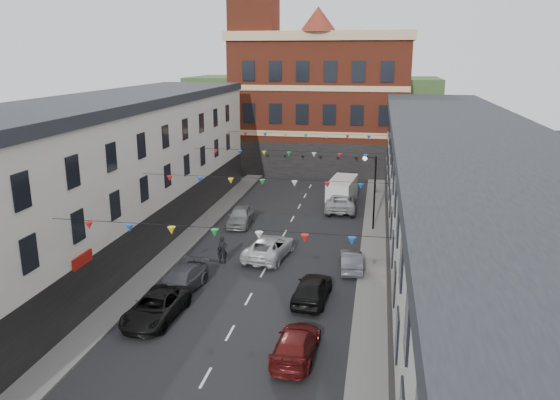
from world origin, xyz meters
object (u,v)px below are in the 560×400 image
Objects in this scene: street_lamp at (372,183)px; pedestrian at (222,250)px; car_left_c at (156,307)px; car_right_c at (296,344)px; car_right_d at (312,288)px; car_right_e at (351,260)px; car_left_d at (181,281)px; car_left_e at (240,216)px; car_right_f at (340,201)px; white_van at (342,192)px; moving_car at (269,247)px.

street_lamp is 3.17× the size of pedestrian.
pedestrian is at bearing 84.68° from car_left_c.
car_right_c is at bearing -13.86° from car_left_c.
car_right_d is 8.09m from pedestrian.
car_right_e is at bearing -97.49° from car_right_c.
car_right_c is at bearing 94.19° from car_right_d.
car_right_c is 1.17× the size of car_right_e.
car_right_e is at bearing 36.15° from car_left_d.
car_left_e is 0.98× the size of car_right_d.
pedestrian reaches higher than car_right_c.
pedestrian reaches higher than car_right_d.
car_right_f is 2.00m from white_van.
car_right_f reaches higher than car_left_e.
car_right_d is 19.15m from car_right_f.
car_right_d is at bearing -87.82° from car_right_c.
car_right_c is at bearing 85.48° from car_right_f.
white_van is at bearing 110.09° from street_lamp.
car_left_e is at bearing -177.76° from street_lamp.
street_lamp reaches higher than white_van.
car_left_e is at bearing -66.40° from car_right_c.
car_right_c is (7.77, -5.93, -0.04)m from car_left_d.
car_right_f reaches higher than car_left_d.
moving_car reaches higher than car_left_d.
car_left_c is 13.10m from car_right_e.
car_left_e is 12.43m from car_right_e.
car_left_d is 1.06× the size of car_right_d.
car_right_f is at bearing 116.72° from street_lamp.
car_right_d is at bearing -64.20° from car_left_e.
car_right_f is 1.07× the size of moving_car.
car_right_d is at bearing 85.37° from car_right_f.
white_van reaches higher than car_left_d.
car_left_d is 7.77m from car_right_d.
car_right_c is (7.82, -2.36, -0.03)m from car_left_c.
car_left_c is 8.46m from pedestrian.
car_left_c is 8.17m from car_right_c.
pedestrian is (-6.80, -16.42, -0.26)m from white_van.
pedestrian is (1.17, 4.81, 0.25)m from car_left_d.
white_van reaches higher than car_right_d.
car_left_d is at bearing -94.95° from car_left_e.
car_left_e is at bearing -53.19° from moving_car.
car_right_c is at bearing -84.01° from white_van.
car_left_c is at bearing 29.43° from car_right_d.
car_left_e is at bearing -46.49° from car_right_e.
pedestrian reaches higher than car_left_d.
car_right_c is at bearing -72.56° from car_left_e.
pedestrian is (-9.55, -8.91, -2.96)m from street_lamp.
car_right_d is (-2.95, -13.59, -3.14)m from street_lamp.
car_left_d is 0.88× the size of white_van.
moving_car is at bearing 70.82° from car_left_c.
car_right_c is at bearing 114.61° from moving_car.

